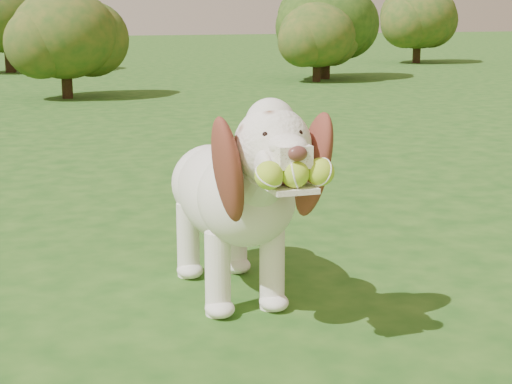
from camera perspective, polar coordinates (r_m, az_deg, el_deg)
name	(u,v)px	position (r m, az deg, el deg)	size (l,w,h in m)	color
ground	(216,285)	(3.47, -2.91, -6.74)	(80.00, 80.00, 0.00)	#1B4A15
dog	(235,190)	(3.16, -1.56, 0.18)	(0.52, 1.36, 0.88)	white
shrub_h	(418,16)	(19.59, 11.72, 12.41)	(1.82, 1.82, 1.88)	#382314
shrub_f	(326,19)	(14.50, 5.11, 12.44)	(1.77, 1.77, 1.83)	#382314
shrub_c	(64,34)	(11.37, -13.76, 11.08)	(1.46, 1.46, 1.51)	#382314
shrub_i	(7,9)	(16.84, -17.67, 12.59)	(2.08, 2.08, 2.15)	#382314
shrub_d	(317,35)	(13.89, 4.47, 11.35)	(1.33, 1.33, 1.38)	#382314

